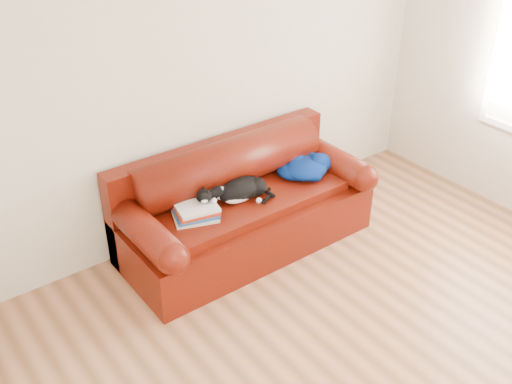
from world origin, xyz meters
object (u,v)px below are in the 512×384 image
(book_stack, at_px, (196,212))
(cat, at_px, (241,190))
(blanket, at_px, (306,167))
(sofa_base, at_px, (246,221))

(book_stack, height_order, cat, cat)
(cat, distance_m, blanket, 0.70)
(sofa_base, relative_size, book_stack, 5.27)
(blanket, bearing_deg, sofa_base, 178.11)
(sofa_base, distance_m, cat, 0.35)
(sofa_base, xyz_separation_m, blanket, (0.63, -0.02, 0.33))
(cat, relative_size, blanket, 1.01)
(book_stack, height_order, blanket, blanket)
(sofa_base, distance_m, book_stack, 0.59)
(cat, bearing_deg, blanket, 21.67)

